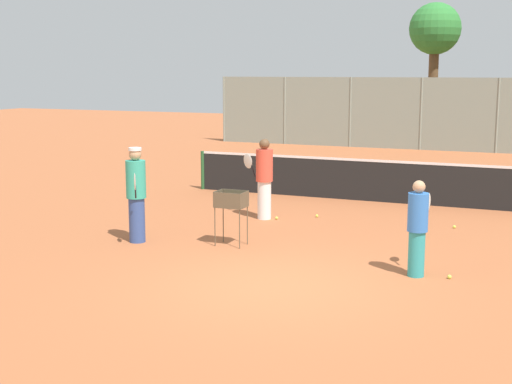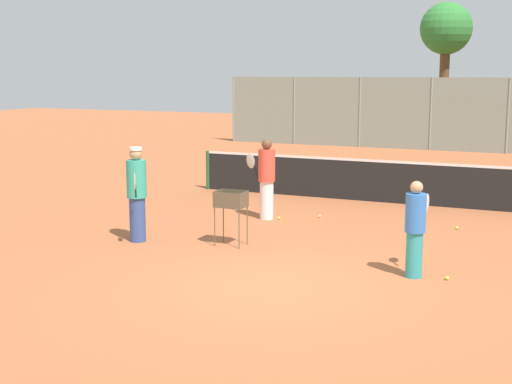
# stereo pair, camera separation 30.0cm
# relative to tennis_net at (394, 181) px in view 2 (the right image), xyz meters

# --- Properties ---
(ground_plane) EXTENTS (80.00, 80.00, 0.00)m
(ground_plane) POSITION_rel_tennis_net_xyz_m (0.00, -7.66, -0.56)
(ground_plane) COLOR #B26038
(tennis_net) EXTENTS (10.61, 0.10, 1.07)m
(tennis_net) POSITION_rel_tennis_net_xyz_m (0.00, 0.00, 0.00)
(tennis_net) COLOR #26592D
(tennis_net) RESTS_ON ground_plane
(back_fence) EXTENTS (21.30, 0.08, 3.00)m
(back_fence) POSITION_rel_tennis_net_xyz_m (-0.00, 12.51, 0.94)
(back_fence) COLOR gray
(back_fence) RESTS_ON ground_plane
(tree_0) EXTENTS (2.44, 2.44, 6.45)m
(tree_0) POSITION_rel_tennis_net_xyz_m (-1.90, 17.48, 4.49)
(tree_0) COLOR brown
(tree_0) RESTS_ON ground_plane
(player_white_outfit) EXTENTS (0.33, 0.87, 1.57)m
(player_white_outfit) POSITION_rel_tennis_net_xyz_m (1.86, -6.26, 0.25)
(player_white_outfit) COLOR teal
(player_white_outfit) RESTS_ON ground_plane
(player_red_cap) EXTENTS (0.87, 0.51, 1.80)m
(player_red_cap) POSITION_rel_tennis_net_xyz_m (-2.13, -3.06, 0.37)
(player_red_cap) COLOR white
(player_red_cap) RESTS_ON ground_plane
(player_yellow_shirt) EXTENTS (0.59, 0.84, 1.84)m
(player_yellow_shirt) POSITION_rel_tennis_net_xyz_m (-3.55, -6.05, 0.40)
(player_yellow_shirt) COLOR #334C8C
(player_yellow_shirt) RESTS_ON ground_plane
(ball_cart) EXTENTS (0.56, 0.41, 1.04)m
(ball_cart) POSITION_rel_tennis_net_xyz_m (-1.77, -5.58, 0.24)
(ball_cart) COLOR brown
(ball_cart) RESTS_ON ground_plane
(tennis_ball_0) EXTENTS (0.07, 0.07, 0.07)m
(tennis_ball_0) POSITION_rel_tennis_net_xyz_m (2.38, -6.21, -0.53)
(tennis_ball_0) COLOR #D1E54C
(tennis_ball_0) RESTS_ON ground_plane
(tennis_ball_1) EXTENTS (0.07, 0.07, 0.07)m
(tennis_ball_1) POSITION_rel_tennis_net_xyz_m (-1.84, -3.03, -0.53)
(tennis_ball_1) COLOR #D1E54C
(tennis_ball_1) RESTS_ON ground_plane
(tennis_ball_2) EXTENTS (0.07, 0.07, 0.07)m
(tennis_ball_2) POSITION_rel_tennis_net_xyz_m (1.94, -2.40, -0.53)
(tennis_ball_2) COLOR #D1E54C
(tennis_ball_2) RESTS_ON ground_plane
(tennis_ball_3) EXTENTS (0.07, 0.07, 0.07)m
(tennis_ball_3) POSITION_rel_tennis_net_xyz_m (-1.09, -2.45, -0.53)
(tennis_ball_3) COLOR #D1E54C
(tennis_ball_3) RESTS_ON ground_plane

